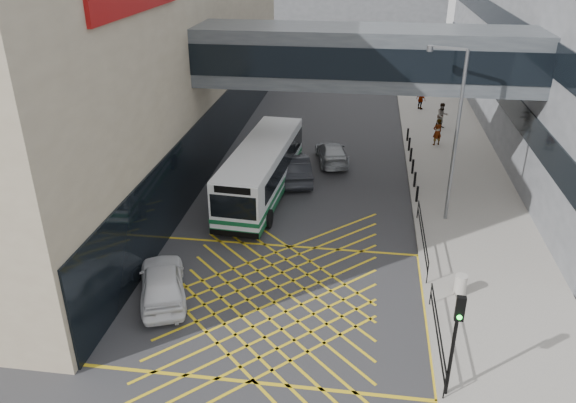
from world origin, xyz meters
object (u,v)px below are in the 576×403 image
at_px(car_silver, 332,152).
at_px(car_dark, 294,167).
at_px(bus, 262,169).
at_px(pedestrian_a, 437,132).
at_px(car_white, 162,282).
at_px(litter_bin, 460,285).
at_px(pedestrian_b, 442,116).
at_px(pedestrian_c, 421,100).
at_px(street_lamp, 453,127).
at_px(traffic_light, 456,332).

bearing_deg(car_silver, car_dark, 45.59).
bearing_deg(bus, pedestrian_a, 46.38).
xyz_separation_m(car_white, litter_bin, (11.92, 1.74, -0.17)).
height_order(car_white, pedestrian_b, pedestrian_b).
xyz_separation_m(car_silver, pedestrian_c, (6.46, 12.50, 0.27)).
distance_m(street_lamp, pedestrian_b, 15.59).
relative_size(street_lamp, pedestrian_b, 4.57).
distance_m(car_silver, pedestrian_c, 14.07).
distance_m(car_dark, litter_bin, 13.72).
bearing_deg(bus, pedestrian_c, 65.34).
bearing_deg(car_white, pedestrian_a, -143.24).
distance_m(bus, street_lamp, 10.39).
bearing_deg(pedestrian_b, litter_bin, -111.28).
xyz_separation_m(car_silver, traffic_light, (5.03, -19.93, 1.99)).
bearing_deg(car_silver, car_white, 58.52).
relative_size(litter_bin, pedestrian_a, 0.47).
distance_m(car_silver, pedestrian_a, 7.96).
height_order(traffic_light, street_lamp, street_lamp).
relative_size(bus, car_dark, 2.19).
height_order(car_dark, pedestrian_a, pedestrian_a).
relative_size(car_white, street_lamp, 0.56).
xyz_separation_m(traffic_light, pedestrian_c, (1.44, 32.42, -1.72)).
xyz_separation_m(street_lamp, litter_bin, (0.01, -6.82, -4.46)).
bearing_deg(traffic_light, pedestrian_b, 87.28).
height_order(bus, litter_bin, bus).
height_order(bus, pedestrian_b, bus).
distance_m(car_silver, litter_bin, 15.42).
relative_size(car_silver, pedestrian_a, 2.39).
relative_size(street_lamp, pedestrian_a, 4.66).
relative_size(traffic_light, pedestrian_a, 2.10).
relative_size(car_white, car_silver, 1.09).
distance_m(car_white, pedestrian_c, 30.87).
bearing_deg(pedestrian_c, traffic_light, 129.74).
bearing_deg(pedestrian_c, litter_bin, 131.70).
relative_size(car_white, litter_bin, 5.56).
bearing_deg(street_lamp, pedestrian_c, 107.61).
relative_size(traffic_light, pedestrian_c, 2.43).
bearing_deg(traffic_light, car_white, 162.03).
xyz_separation_m(car_white, car_dark, (3.70, 12.73, 0.02)).
distance_m(car_white, pedestrian_a, 23.44).
xyz_separation_m(car_white, pedestrian_b, (13.38, 23.57, 0.34)).
bearing_deg(litter_bin, car_dark, 126.78).
height_order(car_white, traffic_light, traffic_light).
bearing_deg(pedestrian_b, traffic_light, -112.90).
relative_size(car_white, traffic_light, 1.24).
bearing_deg(traffic_light, car_silver, 106.89).
bearing_deg(car_silver, bus, 46.67).
bearing_deg(litter_bin, pedestrian_b, 86.17).
bearing_deg(bus, car_white, -98.27).
bearing_deg(car_dark, litter_bin, 112.73).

